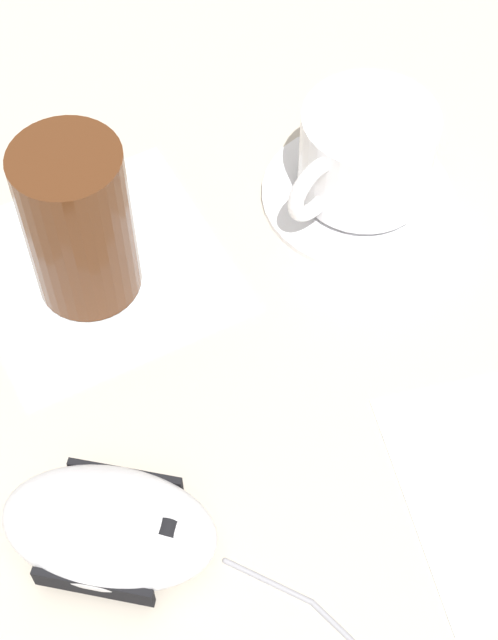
# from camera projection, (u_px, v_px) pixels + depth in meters

# --- Properties ---
(ground_plane) EXTENTS (3.00, 3.00, 0.00)m
(ground_plane) POSITION_uv_depth(u_px,v_px,m) (236.00, 330.00, 0.60)
(ground_plane) COLOR #B2A899
(saucer) EXTENTS (0.13, 0.13, 0.01)m
(saucer) POSITION_uv_depth(u_px,v_px,m) (357.00, 192.00, 0.65)
(saucer) COLOR white
(saucer) RESTS_ON ground
(coffee_cup) EXTENTS (0.11, 0.09, 0.06)m
(coffee_cup) POSITION_uv_depth(u_px,v_px,m) (365.00, 153.00, 0.63)
(coffee_cup) COLOR white
(coffee_cup) RESTS_ON saucer
(computer_mouse) EXTENTS (0.13, 0.12, 0.03)m
(computer_mouse) POSITION_uv_depth(u_px,v_px,m) (109.00, 527.00, 0.51)
(computer_mouse) COLOR silver
(computer_mouse) RESTS_ON ground
(napkin_under_glass) EXTENTS (0.16, 0.16, 0.00)m
(napkin_under_glass) POSITION_uv_depth(u_px,v_px,m) (97.00, 267.00, 0.62)
(napkin_under_glass) COLOR white
(napkin_under_glass) RESTS_ON ground
(drinking_glass) EXTENTS (0.06, 0.06, 0.11)m
(drinking_glass) POSITION_uv_depth(u_px,v_px,m) (78.00, 223.00, 0.57)
(drinking_glass) COLOR #4C2814
(drinking_glass) RESTS_ON napkin_under_glass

